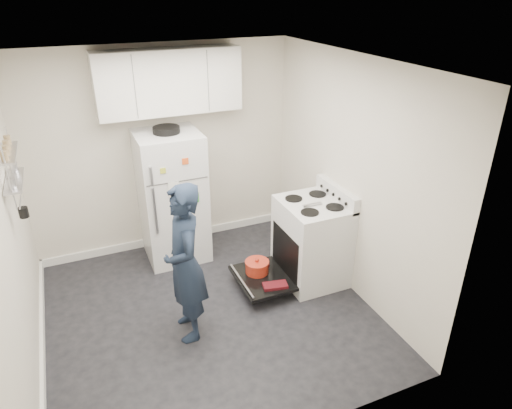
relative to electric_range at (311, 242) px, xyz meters
name	(u,v)px	position (x,y,z in m)	size (l,w,h in m)	color
room	(199,208)	(-1.29, -0.12, 0.74)	(3.21, 3.21, 2.51)	black
electric_range	(311,242)	(0.00, 0.00, 0.00)	(0.66, 0.76, 1.10)	silver
open_oven_door	(260,273)	(-0.59, 0.04, -0.29)	(0.55, 0.70, 0.22)	black
refrigerator	(172,196)	(-1.28, 1.10, 0.33)	(0.72, 0.74, 1.65)	silver
upper_cabinets	(169,81)	(-1.16, 1.28, 1.63)	(1.60, 0.33, 0.70)	silver
wall_shelf_rack	(11,167)	(-2.78, 0.34, 1.21)	(0.14, 0.60, 0.61)	#B2B2B7
person	(185,264)	(-1.51, -0.34, 0.31)	(0.57, 0.37, 1.56)	#172134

